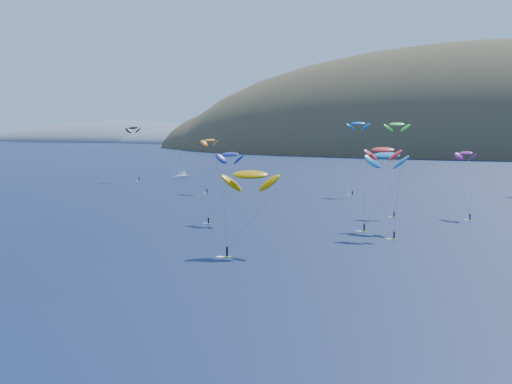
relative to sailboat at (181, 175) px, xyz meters
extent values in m
plane|color=black|center=(96.40, -213.80, -0.98)|extent=(2800.00, 2800.00, 0.00)
ellipsoid|color=#3D3526|center=(116.40, 346.20, -13.58)|extent=(600.00, 300.00, 210.00)
ellipsoid|color=#3D3526|center=(-43.60, 376.20, -8.18)|extent=(340.00, 240.00, 120.00)
ellipsoid|color=slate|center=(-383.60, 546.20, -4.58)|extent=(400.00, 240.00, 60.00)
ellipsoid|color=slate|center=(-243.60, 506.20, -3.62)|extent=(240.00, 180.00, 44.00)
cube|color=silver|center=(0.00, -0.02, -0.59)|extent=(4.10, 8.76, 1.02)
cylinder|color=silver|center=(0.00, 0.55, 5.34)|extent=(0.16, 0.16, 11.86)
cube|color=#AAF61B|center=(41.96, -60.10, -0.95)|extent=(1.39, 0.69, 0.07)
cylinder|color=black|center=(41.96, -60.10, -0.11)|extent=(0.31, 0.31, 1.43)
sphere|color=#8C6047|center=(41.96, -60.10, 0.72)|extent=(0.24, 0.24, 0.24)
ellipsoid|color=orange|center=(40.41, -54.57, 17.44)|extent=(7.90, 5.01, 4.08)
cube|color=#AAF61B|center=(97.12, -165.28, -0.94)|extent=(1.62, 1.05, 0.09)
cylinder|color=black|center=(97.12, -165.28, 0.04)|extent=(0.37, 0.37, 1.68)
sphere|color=#8C6047|center=(97.12, -165.28, 1.02)|extent=(0.28, 0.28, 0.28)
ellipsoid|color=#CC9100|center=(98.69, -157.64, 13.87)|extent=(11.59, 8.71, 5.87)
cube|color=#AAF61B|center=(115.01, -98.18, -0.95)|extent=(1.34, 0.70, 0.07)
cylinder|color=black|center=(115.01, -98.18, -0.14)|extent=(0.30, 0.30, 1.38)
sphere|color=#8C6047|center=(115.01, -98.18, 0.66)|extent=(0.23, 0.23, 0.23)
ellipsoid|color=#3BE42E|center=(113.50, -88.79, 23.33)|extent=(7.14, 4.67, 3.67)
cube|color=#AAF61B|center=(90.87, -47.56, -0.95)|extent=(1.40, 0.78, 0.07)
cylinder|color=black|center=(90.87, -47.56, -0.10)|extent=(0.31, 0.31, 1.44)
sphere|color=#8C6047|center=(90.87, -47.56, 0.73)|extent=(0.24, 0.24, 0.24)
ellipsoid|color=#004CB6|center=(91.22, -41.90, 23.45)|extent=(8.33, 5.67, 4.25)
cube|color=#AAF61B|center=(113.51, -125.56, -0.94)|extent=(1.51, 0.64, 0.08)
cylinder|color=black|center=(113.51, -125.56, -0.02)|extent=(0.34, 0.34, 1.57)
sphere|color=#8C6047|center=(113.51, -125.56, 0.89)|extent=(0.26, 0.26, 0.26)
ellipsoid|color=#1D80C3|center=(116.79, -117.96, 16.17)|extent=(10.68, 6.13, 5.64)
cube|color=#AAF61B|center=(134.16, -97.53, -0.95)|extent=(1.38, 1.18, 0.08)
cylinder|color=black|center=(134.16, -97.53, -0.06)|extent=(0.33, 0.33, 1.51)
sphere|color=#8C6047|center=(134.16, -97.53, 0.82)|extent=(0.25, 0.25, 0.25)
ellipsoid|color=#8A1B88|center=(131.70, -87.96, 15.73)|extent=(7.35, 6.64, 3.80)
cube|color=#AAF61B|center=(121.91, -133.59, -0.95)|extent=(1.41, 0.59, 0.08)
cylinder|color=black|center=(121.91, -133.59, -0.09)|extent=(0.32, 0.32, 1.46)
sphere|color=#8C6047|center=(121.91, -133.59, 0.76)|extent=(0.25, 0.25, 0.25)
ellipsoid|color=red|center=(117.89, -127.30, 17.83)|extent=(8.22, 4.72, 4.34)
cube|color=#AAF61B|center=(75.07, -127.51, -0.95)|extent=(1.31, 0.61, 0.07)
cylinder|color=black|center=(75.07, -127.51, -0.16)|extent=(0.30, 0.30, 1.35)
sphere|color=#8C6047|center=(75.07, -127.51, 0.63)|extent=(0.23, 0.23, 0.23)
ellipsoid|color=navy|center=(77.82, -120.63, 15.86)|extent=(8.42, 5.15, 4.38)
cube|color=#AAF61B|center=(-7.53, -23.82, -0.95)|extent=(1.41, 0.52, 0.08)
cylinder|color=black|center=(-7.53, -23.82, -0.08)|extent=(0.32, 0.32, 1.47)
sphere|color=#8C6047|center=(-7.53, -23.82, 0.78)|extent=(0.25, 0.25, 0.25)
ellipsoid|color=black|center=(-11.37, -21.72, 21.45)|extent=(7.45, 3.97, 4.01)
camera|label=1|loc=(150.74, -283.86, 23.93)|focal=50.00mm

